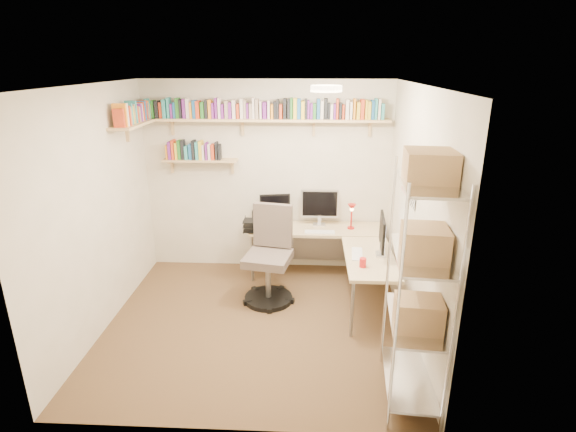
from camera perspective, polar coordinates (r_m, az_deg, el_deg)
name	(u,v)px	position (r m, az deg, el deg)	size (l,w,h in m)	color
ground	(256,323)	(5.05, -4.04, -13.41)	(3.20, 3.20, 0.00)	#4F3721
room_shell	(253,186)	(4.41, -4.44, 3.81)	(3.24, 3.04, 2.52)	#C1B89D
wall_shelves	(230,120)	(5.64, -7.44, 12.06)	(3.12, 1.09, 0.80)	tan
corner_desk	(319,235)	(5.61, 4.02, -2.42)	(1.77, 1.72, 1.15)	tan
office_chair	(270,262)	(5.29, -2.36, -5.81)	(0.61, 0.62, 1.14)	black
wire_rack	(423,253)	(3.55, 16.72, -4.57)	(0.49, 0.89, 2.10)	silver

